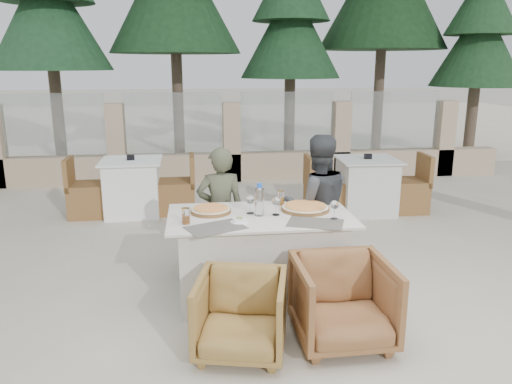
{
  "coord_description": "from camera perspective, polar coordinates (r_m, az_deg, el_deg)",
  "views": [
    {
      "loc": [
        -0.66,
        -4.01,
        2.04
      ],
      "look_at": [
        -0.11,
        0.4,
        0.9
      ],
      "focal_mm": 35.0,
      "sensor_mm": 36.0,
      "label": 1
    }
  ],
  "objects": [
    {
      "name": "beer_glass_left",
      "position": [
        4.13,
        -8.02,
        -2.72
      ],
      "size": [
        0.08,
        0.08,
        0.13
      ],
      "primitive_type": "cylinder",
      "rotation": [
        0.0,
        0.0,
        0.15
      ],
      "color": "#C16A1B",
      "rests_on": "dining_table"
    },
    {
      "name": "bg_table_a",
      "position": [
        7.14,
        -13.93,
        0.53
      ],
      "size": [
        1.66,
        0.85,
        0.77
      ],
      "primitive_type": null,
      "rotation": [
        0.0,
        0.0,
        0.02
      ],
      "color": "white",
      "rests_on": "ground"
    },
    {
      "name": "pine_centre",
      "position": [
        11.43,
        3.97,
        16.65
      ],
      "size": [
        2.2,
        2.2,
        5.0
      ],
      "primitive_type": "cone",
      "color": "#1C4323",
      "rests_on": "ground"
    },
    {
      "name": "armchair_near_left",
      "position": [
        3.69,
        -1.74,
        -13.87
      ],
      "size": [
        0.76,
        0.77,
        0.59
      ],
      "primitive_type": "imported",
      "rotation": [
        0.0,
        0.0,
        -0.22
      ],
      "color": "olive",
      "rests_on": "ground"
    },
    {
      "name": "placemat_near_right",
      "position": [
        4.15,
        6.8,
        -3.53
      ],
      "size": [
        0.53,
        0.44,
        0.0
      ],
      "primitive_type": "cube",
      "rotation": [
        0.0,
        0.0,
        -0.35
      ],
      "color": "#5F5B51",
      "rests_on": "dining_table"
    },
    {
      "name": "diner_left",
      "position": [
        4.91,
        -4.07,
        -2.24
      ],
      "size": [
        0.48,
        0.32,
        1.28
      ],
      "primitive_type": "imported",
      "rotation": [
        0.0,
        0.0,
        3.18
      ],
      "color": "#4C503A",
      "rests_on": "ground"
    },
    {
      "name": "pine_far_right",
      "position": [
        12.19,
        24.05,
        14.16
      ],
      "size": [
        1.98,
        1.98,
        4.5
      ],
      "primitive_type": "cone",
      "color": "#1F4523",
      "rests_on": "ground"
    },
    {
      "name": "bg_table_b",
      "position": [
        7.18,
        12.49,
        0.7
      ],
      "size": [
        1.67,
        0.88,
        0.77
      ],
      "primitive_type": null,
      "rotation": [
        0.0,
        0.0,
        -0.04
      ],
      "color": "silver",
      "rests_on": "ground"
    },
    {
      "name": "armchair_far_right",
      "position": [
        5.2,
        4.32,
        -5.45
      ],
      "size": [
        0.69,
        0.7,
        0.56
      ],
      "primitive_type": "imported",
      "rotation": [
        0.0,
        0.0,
        3.29
      ],
      "color": "#986637",
      "rests_on": "ground"
    },
    {
      "name": "pizza_right",
      "position": [
        4.5,
        5.65,
        -1.73
      ],
      "size": [
        0.55,
        0.55,
        0.06
      ],
      "primitive_type": "cylinder",
      "rotation": [
        0.0,
        0.0,
        -0.31
      ],
      "color": "orange",
      "rests_on": "dining_table"
    },
    {
      "name": "perimeter_wall_far",
      "position": [
        8.92,
        -2.8,
        6.37
      ],
      "size": [
        10.0,
        0.34,
        1.6
      ],
      "primitive_type": null,
      "color": "tan",
      "rests_on": "ground"
    },
    {
      "name": "sand_patch",
      "position": [
        18.14,
        -5.01,
        7.88
      ],
      "size": [
        30.0,
        16.0,
        0.01
      ],
      "primitive_type": "cube",
      "color": "#F8E8CB",
      "rests_on": "ground"
    },
    {
      "name": "pizza_left",
      "position": [
        4.42,
        -5.19,
        -2.07
      ],
      "size": [
        0.4,
        0.4,
        0.05
      ],
      "primitive_type": "cylinder",
      "rotation": [
        0.0,
        0.0,
        -0.13
      ],
      "color": "#E6581F",
      "rests_on": "dining_table"
    },
    {
      "name": "wine_glass_corner",
      "position": [
        4.25,
        8.95,
        -1.9
      ],
      "size": [
        0.09,
        0.09,
        0.18
      ],
      "primitive_type": null,
      "rotation": [
        0.0,
        0.0,
        -0.29
      ],
      "color": "white",
      "rests_on": "dining_table"
    },
    {
      "name": "dining_table",
      "position": [
        4.47,
        0.48,
        -7.36
      ],
      "size": [
        1.6,
        0.9,
        0.77
      ],
      "primitive_type": null,
      "color": "silver",
      "rests_on": "ground"
    },
    {
      "name": "armchair_near_right",
      "position": [
        3.86,
        9.9,
        -12.26
      ],
      "size": [
        0.71,
        0.73,
        0.65
      ],
      "primitive_type": "imported",
      "rotation": [
        0.0,
        0.0,
        0.02
      ],
      "color": "brown",
      "rests_on": "ground"
    },
    {
      "name": "pine_mid_left",
      "position": [
        11.58,
        -9.31,
        20.19
      ],
      "size": [
        2.86,
        2.86,
        6.5
      ],
      "primitive_type": "cone",
      "color": "#1A3E1E",
      "rests_on": "ground"
    },
    {
      "name": "water_bottle",
      "position": [
        4.29,
        0.4,
        -0.87
      ],
      "size": [
        0.09,
        0.09,
        0.28
      ],
      "primitive_type": "cylinder",
      "rotation": [
        0.0,
        0.0,
        -0.09
      ],
      "color": "#BEE2F9",
      "rests_on": "dining_table"
    },
    {
      "name": "placemat_near_left",
      "position": [
        4.02,
        -4.66,
        -4.09
      ],
      "size": [
        0.53,
        0.46,
        0.0
      ],
      "primitive_type": "cube",
      "rotation": [
        0.0,
        0.0,
        0.42
      ],
      "color": "#635D54",
      "rests_on": "dining_table"
    },
    {
      "name": "pine_far_left",
      "position": [
        11.4,
        -22.53,
        16.9
      ],
      "size": [
        2.42,
        2.42,
        5.5
      ],
      "primitive_type": "cone",
      "color": "#204A28",
      "rests_on": "ground"
    },
    {
      "name": "diner_right",
      "position": [
        4.88,
        7.0,
        -1.65
      ],
      "size": [
        0.7,
        0.55,
        1.41
      ],
      "primitive_type": "imported",
      "rotation": [
        0.0,
        0.0,
        3.17
      ],
      "color": "#3C3E42",
      "rests_on": "ground"
    },
    {
      "name": "armchair_far_left",
      "position": [
        5.17,
        -3.67,
        -5.54
      ],
      "size": [
        0.63,
        0.65,
        0.56
      ],
      "primitive_type": "imported",
      "rotation": [
        0.0,
        0.0,
        3.09
      ],
      "color": "brown",
      "rests_on": "ground"
    },
    {
      "name": "wine_glass_near",
      "position": [
        4.32,
        2.31,
        -1.49
      ],
      "size": [
        0.08,
        0.08,
        0.18
      ],
      "primitive_type": null,
      "rotation": [
        0.0,
        0.0,
        -0.12
      ],
      "color": "silver",
      "rests_on": "dining_table"
    },
    {
      "name": "olive_dish",
      "position": [
        4.14,
        -1.9,
        -3.19
      ],
      "size": [
        0.12,
        0.12,
        0.04
      ],
      "primitive_type": null,
      "rotation": [
        0.0,
        0.0,
        0.13
      ],
      "color": "white",
      "rests_on": "dining_table"
    },
    {
      "name": "beer_glass_right",
      "position": [
        4.64,
        2.83,
        -0.67
      ],
      "size": [
        0.07,
        0.07,
        0.13
      ],
      "primitive_type": "cylinder",
      "rotation": [
        0.0,
        0.0,
        -0.01
      ],
      "color": "orange",
      "rests_on": "dining_table"
    },
    {
      "name": "wine_glass_centre",
      "position": [
        4.36,
        -0.67,
        -1.32
      ],
      "size": [
        0.1,
        0.1,
        0.18
      ],
      "primitive_type": null,
      "rotation": [
        0.0,
        0.0,
        0.32
      ],
      "color": "silver",
      "rests_on": "dining_table"
    },
    {
      "name": "pine_mid_right",
      "position": [
        12.7,
        14.41,
        20.1
      ],
      "size": [
        2.99,
        2.99,
        6.8
      ],
      "primitive_type": "cone",
      "color": "#17381A",
      "rests_on": "ground"
    },
    {
      "name": "ground",
      "position": [
        4.55,
        2.04,
        -12.28
      ],
      "size": [
        80.0,
        80.0,
        0.0
      ],
      "primitive_type": "plane",
      "color": "beige",
      "rests_on": "ground"
    }
  ]
}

